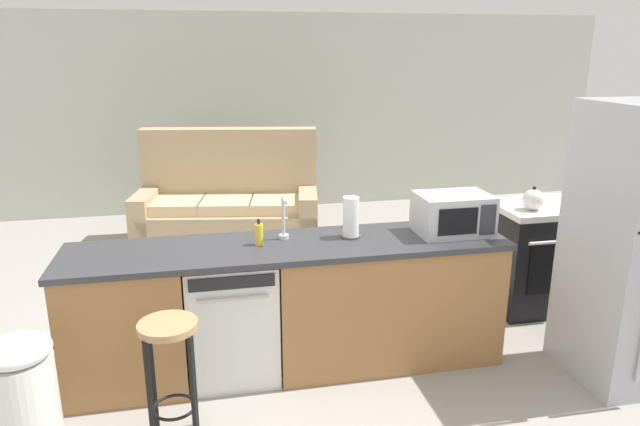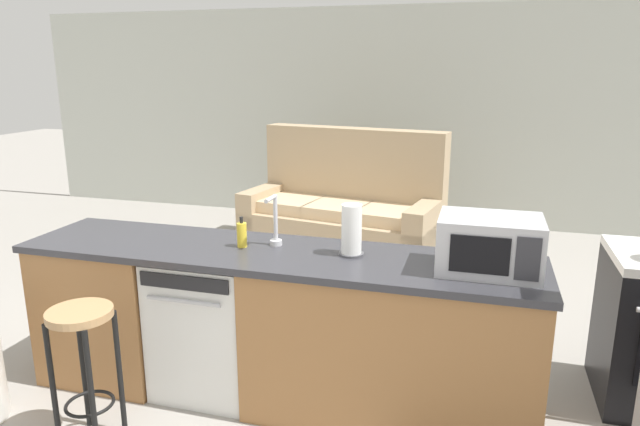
% 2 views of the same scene
% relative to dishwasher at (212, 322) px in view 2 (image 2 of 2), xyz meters
% --- Properties ---
extents(ground_plane, '(24.00, 24.00, 0.00)m').
position_rel_dishwasher_xyz_m(ground_plane, '(0.25, 0.00, -0.42)').
color(ground_plane, gray).
extents(wall_back, '(10.00, 0.06, 2.60)m').
position_rel_dishwasher_xyz_m(wall_back, '(0.55, 4.20, 0.88)').
color(wall_back, beige).
rests_on(wall_back, ground_plane).
extents(kitchen_counter, '(2.94, 0.66, 0.90)m').
position_rel_dishwasher_xyz_m(kitchen_counter, '(0.49, 0.00, -0.00)').
color(kitchen_counter, '#9E6B3D').
rests_on(kitchen_counter, ground_plane).
extents(dishwasher, '(0.58, 0.61, 0.84)m').
position_rel_dishwasher_xyz_m(dishwasher, '(0.00, 0.00, 0.00)').
color(dishwasher, silver).
rests_on(dishwasher, ground_plane).
extents(microwave, '(0.50, 0.37, 0.28)m').
position_rel_dishwasher_xyz_m(microwave, '(1.55, -0.00, 0.62)').
color(microwave, '#B7B7BC').
rests_on(microwave, kitchen_counter).
extents(sink_faucet, '(0.07, 0.18, 0.30)m').
position_rel_dishwasher_xyz_m(sink_faucet, '(0.38, 0.10, 0.61)').
color(sink_faucet, silver).
rests_on(sink_faucet, kitchen_counter).
extents(paper_towel_roll, '(0.14, 0.14, 0.28)m').
position_rel_dishwasher_xyz_m(paper_towel_roll, '(0.83, 0.06, 0.62)').
color(paper_towel_roll, '#4C4C51').
rests_on(paper_towel_roll, kitchen_counter).
extents(soap_bottle, '(0.06, 0.06, 0.18)m').
position_rel_dishwasher_xyz_m(soap_bottle, '(0.20, 0.03, 0.55)').
color(soap_bottle, yellow).
rests_on(soap_bottle, kitchen_counter).
extents(bar_stool, '(0.32, 0.32, 0.74)m').
position_rel_dishwasher_xyz_m(bar_stool, '(-0.37, -0.67, 0.11)').
color(bar_stool, tan).
rests_on(bar_stool, ground_plane).
extents(couch, '(2.13, 1.23, 1.27)m').
position_rel_dishwasher_xyz_m(couch, '(0.13, 2.83, -0.03)').
color(couch, tan).
rests_on(couch, ground_plane).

